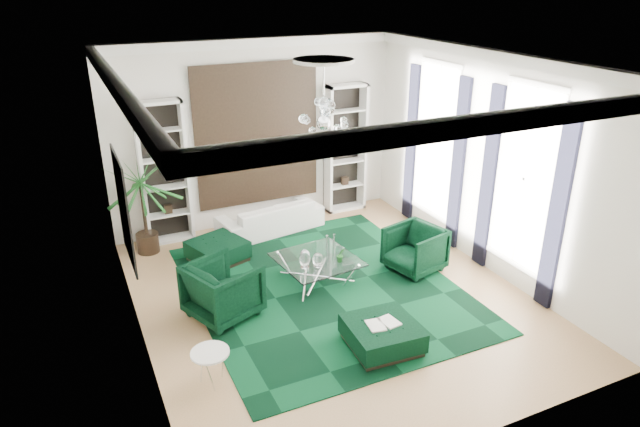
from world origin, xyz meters
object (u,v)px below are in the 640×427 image
sofa (270,217)px  armchair_right (415,249)px  ottoman_side (218,251)px  side_table (211,368)px  palm (142,196)px  coffee_table (317,270)px  ottoman_front (382,336)px  armchair_left (223,290)px

sofa → armchair_right: 3.18m
ottoman_side → side_table: size_ratio=1.80×
palm → sofa: bearing=-2.3°
sofa → coffee_table: sofa is taller
armchair_right → ottoman_side: size_ratio=1.00×
side_table → sofa: bearing=60.5°
armchair_right → coffee_table: size_ratio=0.71×
sofa → palm: (-2.45, 0.10, 0.83)m
armchair_right → sofa: bearing=-160.2°
ottoman_side → ottoman_front: ottoman_side is taller
armchair_left → armchair_right: 3.50m
coffee_table → ottoman_front: bearing=-88.6°
armchair_left → coffee_table: bearing=-100.4°
side_table → armchair_left: bearing=68.2°
armchair_left → side_table: bearing=136.5°
ottoman_front → side_table: (-2.40, 0.25, 0.05)m
side_table → ottoman_front: bearing=-5.9°
ottoman_front → armchair_left: bearing=135.8°
sofa → palm: size_ratio=0.94×
sofa → ottoman_side: bearing=23.0°
armchair_right → ottoman_front: size_ratio=0.94×
sofa → palm: palm is taller
side_table → ottoman_side: bearing=73.1°
sofa → side_table: sofa is taller
armchair_left → ottoman_side: 1.86m
side_table → coffee_table: bearing=38.2°
armchair_right → ottoman_front: armchair_right is taller
ottoman_side → coffee_table: bearing=-47.0°
armchair_right → palm: bearing=-136.8°
armchair_left → ottoman_front: armchair_left is taller
coffee_table → side_table: size_ratio=2.54×
armchair_right → side_table: size_ratio=1.80×
armchair_right → ottoman_front: (-1.70, -1.75, -0.22)m
armchair_right → armchair_left: bearing=-103.6°
armchair_right → side_table: bearing=-83.5°
armchair_left → ottoman_front: 2.52m
coffee_table → side_table: (-2.35, -1.85, 0.02)m
ottoman_front → side_table: size_ratio=1.91×
ottoman_side → armchair_left: bearing=-102.5°
ottoman_front → ottoman_side: bearing=111.5°
sofa → side_table: size_ratio=4.30×
armchair_left → coffee_table: (1.75, 0.35, -0.23)m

